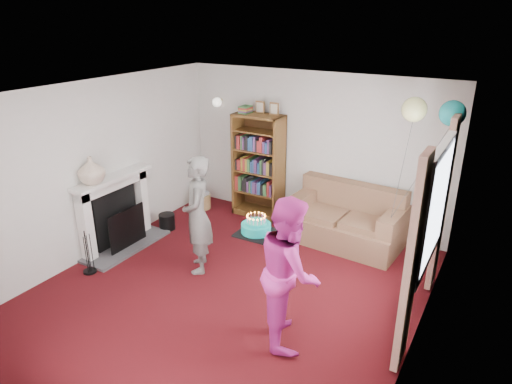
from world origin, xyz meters
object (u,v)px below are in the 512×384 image
Objects in this scene: person_magenta at (290,271)px; sofa at (346,221)px; person_striped at (197,215)px; birthday_cake at (256,228)px; bookcase at (259,166)px.

sofa is at bearing -24.59° from person_magenta.
person_striped is 4.11× the size of birthday_cake.
sofa is 4.25× the size of birthday_cake.
bookcase is at bearing 119.16° from birthday_cake.
bookcase is 2.90m from birthday_cake.
sofa is (1.68, -0.23, -0.54)m from bookcase.
bookcase is at bearing 150.99° from person_striped.
sofa is 1.03× the size of person_striped.
person_magenta is at bearing 33.63° from person_striped.
bookcase is 1.22× the size of person_striped.
person_striped is at bearing -125.15° from sofa.
person_magenta is (1.91, -2.69, -0.05)m from bookcase.
birthday_cake is (-0.51, 0.17, 0.30)m from person_magenta.
bookcase reaches higher than person_magenta.
person_magenta reaches higher than sofa.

